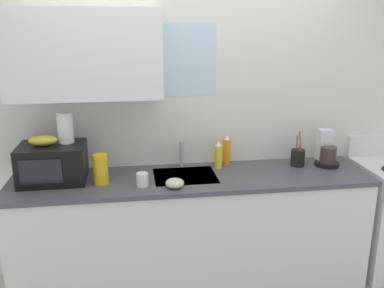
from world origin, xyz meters
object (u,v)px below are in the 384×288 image
at_px(cereal_canister, 101,169).
at_px(utensil_crock, 298,157).
at_px(paper_towel_roll, 65,128).
at_px(mug_white, 142,180).
at_px(banana_bunch, 43,141).
at_px(small_bowl, 175,183).
at_px(dish_soap_bottle_orange, 227,151).
at_px(microwave, 53,163).
at_px(coffee_maker, 326,152).
at_px(dish_soap_bottle_yellow, 218,155).

bearing_deg(cereal_canister, utensil_crock, 6.36).
height_order(paper_towel_roll, utensil_crock, paper_towel_roll).
distance_m(paper_towel_roll, mug_white, 0.67).
bearing_deg(banana_bunch, paper_towel_roll, 18.43).
relative_size(paper_towel_roll, small_bowl, 1.69).
bearing_deg(small_bowl, dish_soap_bottle_orange, 42.28).
height_order(cereal_canister, small_bowl, cereal_canister).
bearing_deg(small_bowl, microwave, 163.65).
distance_m(coffee_maker, small_bowl, 1.29).
relative_size(dish_soap_bottle_yellow, small_bowl, 1.69).
relative_size(coffee_maker, dish_soap_bottle_yellow, 1.28).
height_order(microwave, cereal_canister, microwave).
distance_m(cereal_canister, mug_white, 0.31).
relative_size(dish_soap_bottle_orange, cereal_canister, 1.16).
relative_size(banana_bunch, cereal_canister, 0.94).
distance_m(coffee_maker, cereal_canister, 1.76).
bearing_deg(microwave, mug_white, -16.73).
height_order(dish_soap_bottle_orange, utensil_crock, utensil_crock).
relative_size(mug_white, small_bowl, 0.73).
relative_size(banana_bunch, utensil_crock, 0.72).
relative_size(paper_towel_roll, coffee_maker, 0.79).
bearing_deg(dish_soap_bottle_yellow, mug_white, -154.00).
bearing_deg(dish_soap_bottle_yellow, utensil_crock, -2.95).
relative_size(paper_towel_roll, cereal_canister, 1.03).
distance_m(coffee_maker, mug_white, 1.49).
bearing_deg(microwave, small_bowl, -16.35).
xyz_separation_m(paper_towel_roll, mug_white, (0.53, -0.24, -0.33)).
bearing_deg(small_bowl, mug_white, 164.74).
relative_size(banana_bunch, dish_soap_bottle_orange, 0.81).
xyz_separation_m(microwave, banana_bunch, (-0.05, 0.00, 0.17)).
distance_m(banana_bunch, paper_towel_roll, 0.18).
relative_size(banana_bunch, small_bowl, 1.54).
relative_size(microwave, cereal_canister, 2.15).
distance_m(banana_bunch, small_bowl, 0.97).
bearing_deg(dish_soap_bottle_yellow, paper_towel_roll, -177.33).
height_order(microwave, banana_bunch, banana_bunch).
height_order(paper_towel_roll, dish_soap_bottle_orange, paper_towel_roll).
height_order(coffee_maker, small_bowl, coffee_maker).
distance_m(banana_bunch, dish_soap_bottle_yellow, 1.30).
height_order(microwave, utensil_crock, utensil_crock).
distance_m(dish_soap_bottle_orange, small_bowl, 0.63).
relative_size(microwave, dish_soap_bottle_orange, 1.86).
height_order(banana_bunch, coffee_maker, banana_bunch).
distance_m(coffee_maker, dish_soap_bottle_yellow, 0.87).
xyz_separation_m(coffee_maker, cereal_canister, (-1.75, -0.16, 0.00)).
bearing_deg(banana_bunch, small_bowl, -15.58).
bearing_deg(cereal_canister, paper_towel_roll, 147.99).
height_order(dish_soap_bottle_orange, mug_white, dish_soap_bottle_orange).
bearing_deg(banana_bunch, mug_white, -15.69).
xyz_separation_m(microwave, coffee_maker, (2.09, 0.06, -0.03)).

